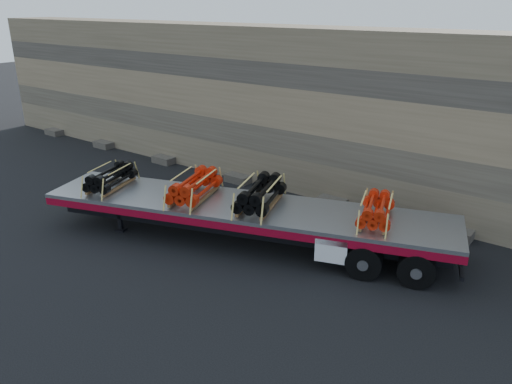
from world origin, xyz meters
TOP-DOWN VIEW (x-y plane):
  - ground at (0.00, 0.00)m, footprint 120.00×120.00m
  - rock_wall at (0.00, 6.50)m, footprint 44.00×3.00m
  - trailer at (1.07, -0.07)m, footprint 14.51×7.10m
  - bundle_front at (-3.96, -1.72)m, footprint 1.65×2.32m
  - bundle_midfront at (-0.69, -0.65)m, footprint 1.87×2.63m
  - bundle_midrear at (1.64, 0.11)m, footprint 1.90×2.67m
  - bundle_rear at (5.30, 1.32)m, footprint 1.61×2.26m

SIDE VIEW (x-z plane):
  - ground at x=0.00m, z-range 0.00..0.00m
  - trailer at x=1.07m, z-range 0.00..1.44m
  - bundle_rear at x=5.30m, z-range 1.44..2.16m
  - bundle_front at x=-3.96m, z-range 1.44..2.18m
  - bundle_midfront at x=-0.69m, z-range 1.44..2.28m
  - bundle_midrear at x=1.64m, z-range 1.44..2.29m
  - rock_wall at x=0.00m, z-range 0.00..7.00m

